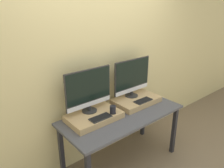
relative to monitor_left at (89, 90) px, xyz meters
The scene contains 9 objects.
wall_back 0.46m from the monitor_left, 31.76° to the left, with size 8.00×0.04×2.60m.
workbench 0.60m from the monitor_left, 30.16° to the right, with size 1.57×0.71×0.76m.
wooden_riser_left 0.33m from the monitor_left, 90.00° to the right, with size 0.63×0.39×0.07m.
monitor_left is the anchor object (origin of this frame).
keyboard_left 0.35m from the monitor_left, 90.00° to the right, with size 0.26×0.12×0.01m.
mug 0.37m from the monitor_left, 50.65° to the right, with size 0.07×0.07×0.10m.
wooden_riser_right 0.78m from the monitor_left, ahead, with size 0.63×0.39×0.07m.
monitor_right 0.71m from the monitor_left, ahead, with size 0.61×0.18×0.53m.
keyboard_right 0.79m from the monitor_left, 17.41° to the right, with size 0.26×0.12×0.01m.
Camera 1 is at (-1.64, -1.42, 2.08)m, focal length 35.00 mm.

